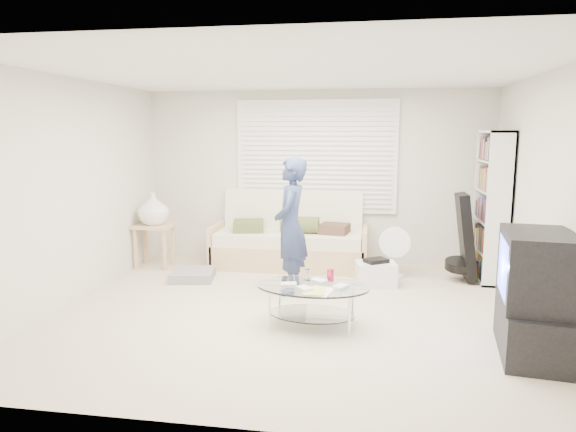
% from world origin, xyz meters
% --- Properties ---
extents(ground, '(5.00, 5.00, 0.00)m').
position_xyz_m(ground, '(0.00, 0.00, 0.00)').
color(ground, '#BDB093').
rests_on(ground, ground).
extents(room_shell, '(5.02, 4.52, 2.51)m').
position_xyz_m(room_shell, '(0.00, 0.48, 1.63)').
color(room_shell, beige).
rests_on(room_shell, ground).
extents(window_blinds, '(2.32, 0.08, 1.62)m').
position_xyz_m(window_blinds, '(0.00, 2.20, 1.55)').
color(window_blinds, silver).
rests_on(window_blinds, ground).
extents(futon_sofa, '(2.18, 0.88, 1.07)m').
position_xyz_m(futon_sofa, '(-0.33, 1.88, 0.35)').
color(futon_sofa, tan).
rests_on(futon_sofa, ground).
extents(grey_floor_pillow, '(0.61, 0.61, 0.12)m').
position_xyz_m(grey_floor_pillow, '(-1.47, 0.99, 0.06)').
color(grey_floor_pillow, slate).
rests_on(grey_floor_pillow, ground).
extents(side_table, '(0.54, 0.43, 1.07)m').
position_xyz_m(side_table, '(-2.22, 1.52, 0.79)').
color(side_table, tan).
rests_on(side_table, ground).
extents(bookshelf, '(0.30, 0.81, 1.92)m').
position_xyz_m(bookshelf, '(2.32, 1.61, 0.96)').
color(bookshelf, white).
rests_on(bookshelf, ground).
extents(guitar_case, '(0.40, 0.41, 1.12)m').
position_xyz_m(guitar_case, '(2.00, 1.46, 0.50)').
color(guitar_case, black).
rests_on(guitar_case, ground).
extents(floor_fan, '(0.41, 0.28, 0.68)m').
position_xyz_m(floor_fan, '(1.12, 1.51, 0.40)').
color(floor_fan, white).
rests_on(floor_fan, ground).
extents(storage_bin, '(0.53, 0.41, 0.34)m').
position_xyz_m(storage_bin, '(0.88, 1.10, 0.15)').
color(storage_bin, white).
rests_on(storage_bin, ground).
extents(tv_unit, '(0.65, 1.05, 1.08)m').
position_xyz_m(tv_unit, '(2.20, -0.73, 0.52)').
color(tv_unit, black).
rests_on(tv_unit, ground).
extents(coffee_table, '(1.14, 0.75, 0.53)m').
position_xyz_m(coffee_table, '(0.25, -0.39, 0.34)').
color(coffee_table, silver).
rests_on(coffee_table, ground).
extents(standing_person, '(0.39, 0.59, 1.61)m').
position_xyz_m(standing_person, '(-0.13, 0.65, 0.81)').
color(standing_person, navy).
rests_on(standing_person, ground).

